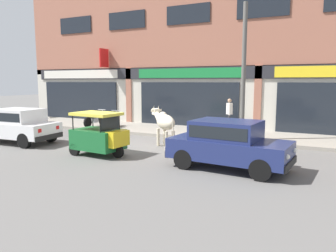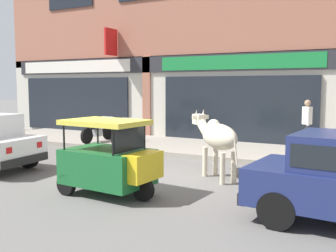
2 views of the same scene
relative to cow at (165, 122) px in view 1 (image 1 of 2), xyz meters
name	(u,v)px [view 1 (image 1 of 2)]	position (x,y,z in m)	size (l,w,h in m)	color
ground_plane	(133,145)	(-1.29, -0.28, -1.01)	(90.00, 90.00, 0.00)	#605E5B
sidewalk	(174,131)	(-1.29, 3.60, -0.93)	(19.00, 3.35, 0.15)	gray
shop_building	(190,38)	(-1.29, 5.53, 3.93)	(23.00, 1.40, 10.26)	#9E604C
cow	(165,122)	(0.00, 0.00, 0.00)	(1.76, 1.58, 1.61)	beige
car_0	(17,124)	(-5.97, -2.02, -0.19)	(3.69, 1.81, 1.46)	black
car_1	(228,142)	(3.18, -2.04, -0.19)	(3.71, 1.87, 1.46)	black
auto_rickshaw	(100,137)	(-1.41, -2.29, -0.35)	(2.03, 1.29, 1.52)	black
motorcycle_0	(95,119)	(-5.73, 2.78, -0.47)	(0.52, 1.81, 0.88)	black
motorcycle_1	(112,120)	(-4.59, 2.74, -0.47)	(0.63, 1.79, 0.88)	black
pedestrian	(229,111)	(1.33, 4.50, 0.13)	(0.32, 0.48, 1.60)	#2D2D33
utility_pole	(244,72)	(2.54, 2.22, 1.96)	(0.18, 0.18, 5.63)	#595651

